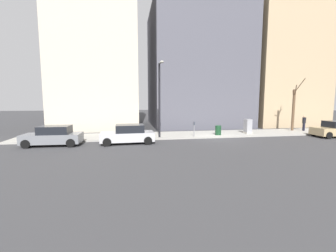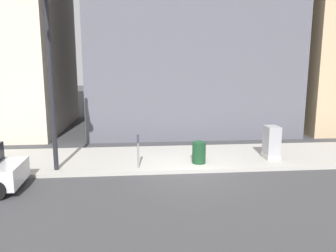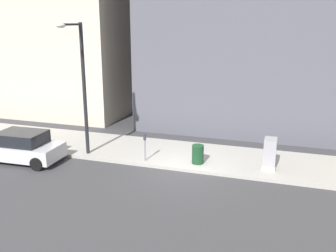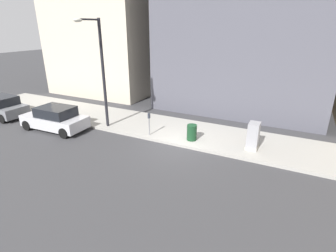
{
  "view_description": "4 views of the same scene",
  "coord_description": "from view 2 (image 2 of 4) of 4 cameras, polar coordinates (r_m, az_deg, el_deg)",
  "views": [
    {
      "loc": [
        -19.25,
        7.82,
        3.49
      ],
      "look_at": [
        0.9,
        4.39,
        1.11
      ],
      "focal_mm": 24.0,
      "sensor_mm": 36.0,
      "label": 1
    },
    {
      "loc": [
        -12.08,
        2.03,
        4.14
      ],
      "look_at": [
        0.6,
        0.84,
        1.8
      ],
      "focal_mm": 35.0,
      "sensor_mm": 36.0,
      "label": 2
    },
    {
      "loc": [
        -15.45,
        -4.32,
        6.64
      ],
      "look_at": [
        1.69,
        1.27,
        1.63
      ],
      "focal_mm": 40.0,
      "sensor_mm": 36.0,
      "label": 3
    },
    {
      "loc": [
        -11.91,
        -5.39,
        6.25
      ],
      "look_at": [
        -0.05,
        0.55,
        1.14
      ],
      "focal_mm": 28.0,
      "sensor_mm": 36.0,
      "label": 4
    }
  ],
  "objects": [
    {
      "name": "parking_meter",
      "position": [
        12.92,
        -5.23,
        -3.79
      ],
      "size": [
        0.14,
        0.1,
        1.35
      ],
      "color": "slate",
      "rests_on": "sidewalk"
    },
    {
      "name": "office_block_center",
      "position": [
        24.23,
        2.75,
        19.19
      ],
      "size": [
        12.28,
        12.28,
        15.68
      ],
      "primitive_type": "cube",
      "color": "#4C4C56",
      "rests_on": "ground"
    },
    {
      "name": "utility_box",
      "position": [
        14.94,
        17.57,
        -2.8
      ],
      "size": [
        0.83,
        0.61,
        1.43
      ],
      "color": "#A8A399",
      "rests_on": "sidewalk"
    },
    {
      "name": "sidewalk",
      "position": [
        14.79,
        2.75,
        -5.54
      ],
      "size": [
        4.0,
        36.0,
        0.15
      ],
      "primitive_type": "cube",
      "color": "#9E9B93",
      "rests_on": "ground"
    },
    {
      "name": "streetlamp",
      "position": [
        12.76,
        -20.13,
        9.24
      ],
      "size": [
        1.97,
        0.32,
        6.5
      ],
      "color": "black",
      "rests_on": "sidewalk"
    },
    {
      "name": "trash_bin",
      "position": [
        13.68,
        5.41,
        -4.62
      ],
      "size": [
        0.56,
        0.56,
        0.9
      ],
      "primitive_type": "cylinder",
      "color": "#14381E",
      "rests_on": "sidewalk"
    },
    {
      "name": "ground_plane",
      "position": [
        12.93,
        4.0,
        -8.28
      ],
      "size": [
        120.0,
        120.0,
        0.0
      ],
      "primitive_type": "plane",
      "color": "#38383A"
    }
  ]
}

